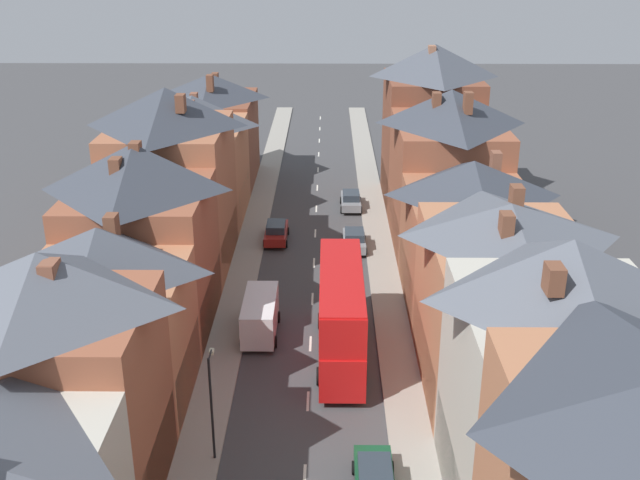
{
  "coord_description": "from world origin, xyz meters",
  "views": [
    {
      "loc": [
        0.98,
        -15.34,
        22.84
      ],
      "look_at": [
        0.44,
        37.2,
        1.37
      ],
      "focal_mm": 42.0,
      "sensor_mm": 36.0,
      "label": 1
    }
  ],
  "objects": [
    {
      "name": "car_parked_left_b",
      "position": [
        3.1,
        11.0,
        0.8
      ],
      "size": [
        1.9,
        4.1,
        1.58
      ],
      "color": "#144728",
      "rests_on": "ground"
    },
    {
      "name": "double_decker_bus_lead",
      "position": [
        1.79,
        22.65,
        2.82
      ],
      "size": [
        2.74,
        10.8,
        5.3
      ],
      "color": "red",
      "rests_on": "ground"
    },
    {
      "name": "car_parked_right_a",
      "position": [
        -3.1,
        40.28,
        0.82
      ],
      "size": [
        1.9,
        4.42,
        1.62
      ],
      "color": "maroon",
      "rests_on": "ground"
    },
    {
      "name": "pavement_right",
      "position": [
        5.1,
        38.0,
        0.07
      ],
      "size": [
        2.2,
        104.0,
        0.14
      ],
      "primitive_type": "cube",
      "color": "gray",
      "rests_on": "ground"
    },
    {
      "name": "terrace_row_right",
      "position": [
        10.19,
        21.13,
        6.05
      ],
      "size": [
        8.0,
        68.29,
        14.2
      ],
      "color": "brown",
      "rests_on": "ground"
    },
    {
      "name": "car_near_silver",
      "position": [
        3.1,
        38.71,
        0.8
      ],
      "size": [
        1.9,
        4.07,
        1.58
      ],
      "color": "gray",
      "rests_on": "ground"
    },
    {
      "name": "terrace_row_left",
      "position": [
        -10.18,
        24.35,
        5.54
      ],
      "size": [
        8.0,
        74.86,
        13.18
      ],
      "color": "#A36042",
      "rests_on": "ground"
    },
    {
      "name": "street_lamp",
      "position": [
        -4.25,
        13.33,
        3.24
      ],
      "size": [
        0.2,
        1.12,
        5.5
      ],
      "color": "black",
      "rests_on": "ground"
    },
    {
      "name": "car_parked_left_a",
      "position": [
        3.1,
        48.11,
        0.8
      ],
      "size": [
        1.9,
        4.23,
        1.58
      ],
      "color": "gray",
      "rests_on": "ground"
    },
    {
      "name": "pavement_left",
      "position": [
        -5.1,
        38.0,
        0.07
      ],
      "size": [
        2.2,
        104.0,
        0.14
      ],
      "primitive_type": "cube",
      "color": "gray",
      "rests_on": "ground"
    },
    {
      "name": "delivery_van",
      "position": [
        -3.1,
        25.16,
        1.34
      ],
      "size": [
        2.2,
        5.2,
        2.41
      ],
      "color": "white",
      "rests_on": "ground"
    },
    {
      "name": "centre_line_dashes",
      "position": [
        0.0,
        36.0,
        0.01
      ],
      "size": [
        0.14,
        97.8,
        0.01
      ],
      "color": "silver",
      "rests_on": "ground"
    }
  ]
}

